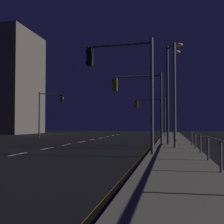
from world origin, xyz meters
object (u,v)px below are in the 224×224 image
Objects in this scene: traffic_light_mid_right at (139,94)px; street_lamp_corner at (170,85)px; traffic_light_far_center at (123,74)px; street_lamp_median at (175,84)px; traffic_light_mid_left at (49,106)px; traffic_light_far_left at (151,109)px.

street_lamp_corner is (2.16, 1.27, 0.79)m from traffic_light_mid_right.
traffic_light_far_center is 5.54m from street_lamp_median.
street_lamp_corner reaches higher than traffic_light_mid_right.
street_lamp_median reaches higher than traffic_light_mid_left.
street_lamp_corner is (-0.34, 2.91, 0.36)m from street_lamp_median.
traffic_light_mid_right is at bearing -47.44° from traffic_light_mid_left.
street_lamp_corner reaches higher than traffic_light_far_center.
traffic_light_mid_right is (0.16, 6.51, -0.42)m from traffic_light_far_center.
traffic_light_mid_right is 0.77× the size of street_lamp_median.
traffic_light_mid_left is 0.76× the size of street_lamp_corner.
traffic_light_mid_left is at bearing -159.79° from traffic_light_far_left.
traffic_light_mid_right is (12.21, -13.30, -0.12)m from traffic_light_mid_left.
traffic_light_far_center is at bearing -118.55° from street_lamp_median.
traffic_light_far_left is 0.95× the size of traffic_light_mid_right.
traffic_light_mid_left is at bearing 134.54° from street_lamp_median.
traffic_light_mid_left is 1.08× the size of traffic_light_mid_right.
traffic_light_mid_left is 0.83× the size of street_lamp_median.
street_lamp_median reaches higher than traffic_light_mid_right.
street_lamp_median is at bearing -33.40° from traffic_light_mid_right.
traffic_light_far_center is 1.18× the size of traffic_light_far_left.
street_lamp_median is (2.49, -1.64, 0.44)m from traffic_light_mid_right.
street_lamp_corner is at bearing 30.46° from traffic_light_mid_right.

